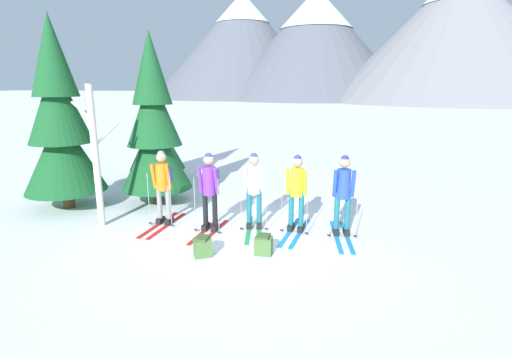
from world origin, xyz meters
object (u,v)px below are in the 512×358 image
at_px(skier_in_yellow, 297,189).
at_px(pine_tree_far, 154,128).
at_px(skier_in_purple, 210,187).
at_px(backpack_on_snow_beside, 203,247).
at_px(skier_in_orange, 163,183).
at_px(birch_tree_slender, 95,155).
at_px(skier_in_blue, 343,191).
at_px(backpack_on_snow_front, 264,245).
at_px(pine_tree_near, 155,121).
at_px(pine_tree_mid, 60,123).
at_px(skier_in_white, 254,188).

distance_m(skier_in_yellow, pine_tree_far, 4.20).
xyz_separation_m(skier_in_purple, backpack_on_snow_beside, (0.30, -1.27, -0.78)).
xyz_separation_m(skier_in_orange, pine_tree_far, (-0.90, 1.45, 1.07)).
bearing_deg(birch_tree_slender, skier_in_blue, 6.81).
height_order(skier_in_yellow, backpack_on_snow_beside, skier_in_yellow).
distance_m(skier_in_orange, pine_tree_far, 2.01).
distance_m(skier_in_blue, pine_tree_far, 5.09).
relative_size(skier_in_blue, backpack_on_snow_beside, 4.59).
distance_m(skier_in_purple, backpack_on_snow_beside, 1.52).
height_order(skier_in_orange, backpack_on_snow_front, skier_in_orange).
bearing_deg(birch_tree_slender, pine_tree_near, 99.85).
bearing_deg(pine_tree_far, birch_tree_slender, -103.61).
bearing_deg(skier_in_yellow, skier_in_orange, -175.82).
distance_m(pine_tree_mid, birch_tree_slender, 1.97).
distance_m(skier_in_yellow, birch_tree_slender, 4.42).
bearing_deg(pine_tree_far, backpack_on_snow_front, -36.54).
bearing_deg(skier_in_orange, pine_tree_mid, 169.32).
bearing_deg(backpack_on_snow_front, pine_tree_near, 133.52).
height_order(skier_in_purple, backpack_on_snow_front, skier_in_purple).
distance_m(skier_in_white, birch_tree_slender, 3.52).
bearing_deg(backpack_on_snow_beside, pine_tree_near, 124.23).
relative_size(birch_tree_slender, backpack_on_snow_front, 8.19).
bearing_deg(skier_in_white, skier_in_orange, -175.16).
relative_size(pine_tree_near, pine_tree_mid, 0.90).
bearing_deg(skier_in_blue, pine_tree_near, 149.51).
distance_m(skier_in_purple, skier_in_blue, 2.79).
bearing_deg(backpack_on_snow_front, skier_in_white, 110.93).
distance_m(pine_tree_near, backpack_on_snow_front, 6.92).
bearing_deg(skier_in_orange, birch_tree_slender, -163.15).
relative_size(skier_in_purple, birch_tree_slender, 0.55).
bearing_deg(skier_in_blue, skier_in_orange, -176.77).
bearing_deg(skier_in_yellow, birch_tree_slender, -171.76).
relative_size(pine_tree_near, backpack_on_snow_front, 11.29).
height_order(skier_in_purple, pine_tree_mid, pine_tree_mid).
bearing_deg(backpack_on_snow_beside, backpack_on_snow_front, 17.52).
height_order(skier_in_purple, pine_tree_near, pine_tree_near).
xyz_separation_m(skier_in_white, backpack_on_snow_front, (0.48, -1.27, -0.73)).
height_order(skier_in_orange, pine_tree_near, pine_tree_near).
distance_m(skier_in_yellow, pine_tree_near, 6.24).
relative_size(pine_tree_far, backpack_on_snow_beside, 11.13).
relative_size(skier_in_orange, pine_tree_far, 0.39).
relative_size(skier_in_orange, pine_tree_near, 0.40).
bearing_deg(skier_in_blue, skier_in_purple, -172.13).
bearing_deg(skier_in_purple, skier_in_orange, 172.11).
bearing_deg(skier_in_purple, pine_tree_mid, 170.10).
bearing_deg(pine_tree_mid, skier_in_white, -4.40).
xyz_separation_m(pine_tree_near, pine_tree_far, (1.17, -2.31, 0.06)).
xyz_separation_m(skier_in_white, skier_in_yellow, (0.92, 0.04, 0.02)).
relative_size(skier_in_white, skier_in_yellow, 0.98).
bearing_deg(backpack_on_snow_front, pine_tree_far, 143.46).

